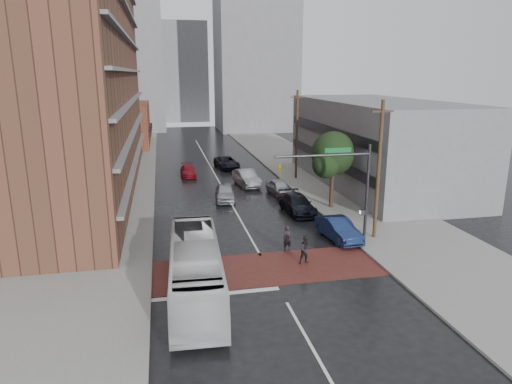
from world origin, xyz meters
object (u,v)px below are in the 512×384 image
car_travel_a (225,192)px  suv_travel (227,162)px  car_travel_c (188,171)px  pedestrian_a (288,239)px  car_parked_near (338,229)px  car_travel_b (247,178)px  pedestrian_b (306,250)px  car_parked_mid (297,204)px  car_parked_far (280,187)px  transit_bus (196,269)px

car_travel_a → suv_travel: size_ratio=0.87×
car_travel_c → pedestrian_a: bearing=-78.2°
pedestrian_a → car_parked_near: (4.21, 1.43, -0.11)m
car_travel_b → pedestrian_b: bearing=-98.0°
car_travel_c → car_parked_mid: 18.54m
car_travel_a → car_parked_far: 5.68m
pedestrian_b → transit_bus: bearing=-166.1°
pedestrian_b → car_parked_far: size_ratio=0.43×
car_travel_a → car_travel_b: 6.07m
pedestrian_b → car_travel_b: pedestrian_b is taller
pedestrian_a → car_parked_mid: size_ratio=0.34×
car_travel_c → transit_bus: bearing=-92.6°
car_parked_near → car_parked_far: 13.17m
car_travel_a → car_parked_far: car_travel_a is taller
pedestrian_a → car_parked_far: bearing=74.1°
car_travel_b → car_travel_c: size_ratio=1.20×
car_travel_b → car_parked_far: bearing=-67.2°
pedestrian_a → car_travel_b: 18.85m
pedestrian_b → car_travel_a: bearing=92.2°
pedestrian_a → car_travel_a: 13.82m
car_travel_b → car_parked_mid: (2.51, -10.44, -0.09)m
car_travel_a → car_parked_near: size_ratio=0.96×
transit_bus → car_travel_c: transit_bus is taller
car_travel_a → car_travel_b: size_ratio=0.87×
car_travel_b → car_parked_mid: 10.74m
car_parked_near → pedestrian_b: bearing=-141.1°
car_parked_far → car_travel_a: bearing=-176.8°
car_travel_a → car_travel_c: car_travel_a is taller
transit_bus → car_parked_mid: transit_bus is taller
pedestrian_b → car_travel_a: 16.16m
transit_bus → car_travel_b: transit_bus is taller
car_parked_far → car_parked_near: bearing=-92.1°
pedestrian_b → car_parked_mid: bearing=67.7°
car_parked_far → transit_bus: bearing=-122.8°
pedestrian_b → car_parked_near: 5.19m
suv_travel → car_parked_mid: car_parked_mid is taller
transit_bus → pedestrian_b: bearing=24.9°
transit_bus → pedestrian_a: transit_bus is taller
transit_bus → car_travel_a: size_ratio=2.44×
car_parked_mid → car_travel_b: bearing=100.8°
suv_travel → car_travel_c: bearing=-150.1°
transit_bus → pedestrian_a: bearing=41.0°
car_parked_mid → car_travel_c: bearing=114.1°
car_parked_near → car_parked_far: bearing=87.6°
car_parked_far → car_travel_b: bearing=114.1°
car_travel_c → car_parked_mid: (8.37, -16.54, 0.14)m
pedestrian_b → car_parked_mid: size_ratio=0.35×
car_travel_b → car_parked_mid: bearing=-84.1°
suv_travel → pedestrian_b: bearing=-95.8°
transit_bus → car_parked_near: transit_bus is taller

